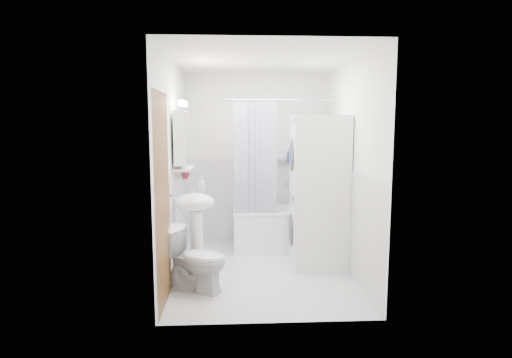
{
  "coord_description": "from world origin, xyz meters",
  "views": [
    {
      "loc": [
        -0.33,
        -4.78,
        1.72
      ],
      "look_at": [
        -0.07,
        0.15,
        1.06
      ],
      "focal_mm": 30.0,
      "sensor_mm": 36.0,
      "label": 1
    }
  ],
  "objects_px": {
    "bathtub": "(286,226)",
    "sink": "(195,215)",
    "washer_dryer": "(318,192)",
    "toilet": "(196,259)"
  },
  "relations": [
    {
      "from": "bathtub",
      "to": "sink",
      "type": "height_order",
      "value": "sink"
    },
    {
      "from": "sink",
      "to": "toilet",
      "type": "relative_size",
      "value": 1.57
    },
    {
      "from": "bathtub",
      "to": "toilet",
      "type": "bearing_deg",
      "value": -127.48
    },
    {
      "from": "bathtub",
      "to": "toilet",
      "type": "height_order",
      "value": "toilet"
    },
    {
      "from": "toilet",
      "to": "sink",
      "type": "bearing_deg",
      "value": 26.8
    },
    {
      "from": "sink",
      "to": "washer_dryer",
      "type": "bearing_deg",
      "value": 12.34
    },
    {
      "from": "bathtub",
      "to": "toilet",
      "type": "distance_m",
      "value": 1.82
    },
    {
      "from": "bathtub",
      "to": "washer_dryer",
      "type": "bearing_deg",
      "value": -68.45
    },
    {
      "from": "washer_dryer",
      "to": "toilet",
      "type": "height_order",
      "value": "washer_dryer"
    },
    {
      "from": "washer_dryer",
      "to": "sink",
      "type": "bearing_deg",
      "value": -165.69
    }
  ]
}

